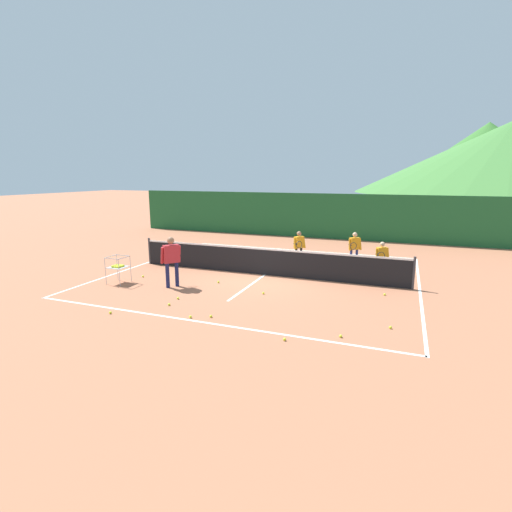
# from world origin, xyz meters

# --- Properties ---
(ground_plane) EXTENTS (120.00, 120.00, 0.00)m
(ground_plane) POSITION_xyz_m (0.00, 0.00, 0.00)
(ground_plane) COLOR #A86647
(line_baseline_near) EXTENTS (10.32, 0.08, 0.01)m
(line_baseline_near) POSITION_xyz_m (0.00, -4.82, 0.00)
(line_baseline_near) COLOR white
(line_baseline_near) RESTS_ON ground
(line_baseline_far) EXTENTS (10.32, 0.08, 0.01)m
(line_baseline_far) POSITION_xyz_m (0.00, 4.92, 0.00)
(line_baseline_far) COLOR white
(line_baseline_far) RESTS_ON ground
(line_sideline_west) EXTENTS (0.08, 9.73, 0.01)m
(line_sideline_west) POSITION_xyz_m (-5.16, 0.00, 0.00)
(line_sideline_west) COLOR white
(line_sideline_west) RESTS_ON ground
(line_sideline_east) EXTENTS (0.08, 9.73, 0.01)m
(line_sideline_east) POSITION_xyz_m (5.16, 0.00, 0.00)
(line_sideline_east) COLOR white
(line_sideline_east) RESTS_ON ground
(line_service_center) EXTENTS (0.08, 6.31, 0.01)m
(line_service_center) POSITION_xyz_m (0.00, 0.00, 0.00)
(line_service_center) COLOR white
(line_service_center) RESTS_ON ground
(tennis_net) EXTENTS (9.97, 0.08, 1.05)m
(tennis_net) POSITION_xyz_m (0.00, 0.00, 0.50)
(tennis_net) COLOR #333338
(tennis_net) RESTS_ON ground
(instructor) EXTENTS (0.57, 0.80, 1.63)m
(instructor) POSITION_xyz_m (-2.26, -2.48, 0.98)
(instructor) COLOR #191E4C
(instructor) RESTS_ON ground
(student_0) EXTENTS (0.46, 0.71, 1.33)m
(student_0) POSITION_xyz_m (0.69, 2.11, 0.80)
(student_0) COLOR black
(student_0) RESTS_ON ground
(student_1) EXTENTS (0.52, 0.67, 1.34)m
(student_1) POSITION_xyz_m (2.80, 2.58, 0.80)
(student_1) COLOR navy
(student_1) RESTS_ON ground
(student_2) EXTENTS (0.50, 0.63, 1.25)m
(student_2) POSITION_xyz_m (3.90, 1.25, 0.75)
(student_2) COLOR navy
(student_2) RESTS_ON ground
(ball_cart) EXTENTS (0.58, 0.58, 0.90)m
(ball_cart) POSITION_xyz_m (-4.17, -2.75, 0.58)
(ball_cart) COLOR #B7B7BC
(ball_cart) RESTS_ON ground
(tennis_ball_0) EXTENTS (0.07, 0.07, 0.07)m
(tennis_ball_0) POSITION_xyz_m (-1.41, -3.51, 0.03)
(tennis_ball_0) COLOR yellow
(tennis_ball_0) RESTS_ON ground
(tennis_ball_1) EXTENTS (0.07, 0.07, 0.07)m
(tennis_ball_1) POSITION_xyz_m (0.73, -2.16, 0.03)
(tennis_ball_1) COLOR yellow
(tennis_ball_1) RESTS_ON ground
(tennis_ball_2) EXTENTS (0.07, 0.07, 0.07)m
(tennis_ball_2) POSITION_xyz_m (-0.31, -4.67, 0.03)
(tennis_ball_2) COLOR yellow
(tennis_ball_2) RESTS_ON ground
(tennis_ball_3) EXTENTS (0.07, 0.07, 0.07)m
(tennis_ball_3) POSITION_xyz_m (4.16, -0.98, 0.03)
(tennis_ball_3) COLOR yellow
(tennis_ball_3) RESTS_ON ground
(tennis_ball_4) EXTENTS (0.07, 0.07, 0.07)m
(tennis_ball_4) POSITION_xyz_m (3.41, -4.51, 0.03)
(tennis_ball_4) COLOR yellow
(tennis_ball_4) RESTS_ON ground
(tennis_ball_5) EXTENTS (0.07, 0.07, 0.07)m
(tennis_ball_5) POSITION_xyz_m (-2.41, -5.16, 0.03)
(tennis_ball_5) COLOR yellow
(tennis_ball_5) RESTS_ON ground
(tennis_ball_6) EXTENTS (0.07, 0.07, 0.07)m
(tennis_ball_6) POSITION_xyz_m (2.30, -5.12, 0.03)
(tennis_ball_6) COLOR yellow
(tennis_ball_6) RESTS_ON ground
(tennis_ball_7) EXTENTS (0.07, 0.07, 0.07)m
(tennis_ball_7) POSITION_xyz_m (-1.34, -4.07, 0.03)
(tennis_ball_7) COLOR yellow
(tennis_ball_7) RESTS_ON ground
(tennis_ball_8) EXTENTS (0.07, 0.07, 0.07)m
(tennis_ball_8) POSITION_xyz_m (4.42, -3.59, 0.03)
(tennis_ball_8) COLOR yellow
(tennis_ball_8) RESTS_ON ground
(tennis_ball_9) EXTENTS (0.07, 0.07, 0.07)m
(tennis_ball_9) POSITION_xyz_m (-3.89, -1.85, 0.03)
(tennis_ball_9) COLOR yellow
(tennis_ball_9) RESTS_ON ground
(tennis_ball_10) EXTENTS (0.07, 0.07, 0.07)m
(tennis_ball_10) POSITION_xyz_m (0.15, -4.46, 0.03)
(tennis_ball_10) COLOR yellow
(tennis_ball_10) RESTS_ON ground
(tennis_ball_11) EXTENTS (0.07, 0.07, 0.07)m
(tennis_ball_11) POSITION_xyz_m (-1.09, -1.55, 0.03)
(tennis_ball_11) COLOR yellow
(tennis_ball_11) RESTS_ON ground
(windscreen_fence) EXTENTS (22.70, 0.08, 2.52)m
(windscreen_fence) POSITION_xyz_m (0.00, 8.84, 1.26)
(windscreen_fence) COLOR #1E5B2D
(windscreen_fence) RESTS_ON ground
(hill_0) EXTENTS (37.65, 37.65, 13.81)m
(hill_0) POSITION_xyz_m (19.19, 78.71, 6.91)
(hill_0) COLOR #38702D
(hill_0) RESTS_ON ground
(hill_1) EXTENTS (58.13, 58.13, 13.77)m
(hill_1) POSITION_xyz_m (23.07, 76.47, 6.89)
(hill_1) COLOR #427A38
(hill_1) RESTS_ON ground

